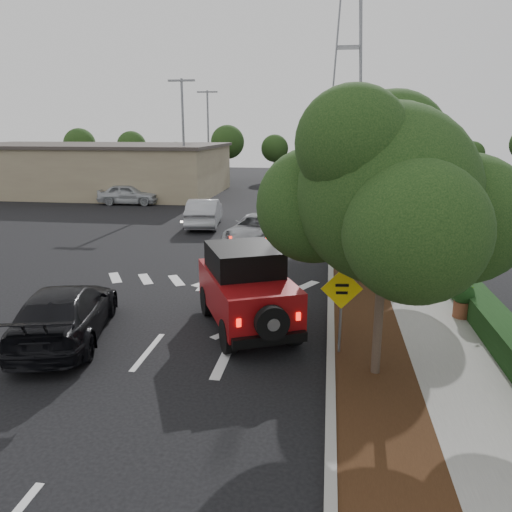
% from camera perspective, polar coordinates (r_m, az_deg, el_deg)
% --- Properties ---
extents(ground, '(120.00, 120.00, 0.00)m').
position_cam_1_polar(ground, '(13.20, -12.24, -10.64)').
color(ground, black).
rests_on(ground, ground).
extents(curb, '(0.20, 70.00, 0.15)m').
position_cam_1_polar(curb, '(23.78, 8.54, 1.05)').
color(curb, '#9E9B93').
rests_on(curb, ground).
extents(planting_strip, '(1.80, 70.00, 0.12)m').
position_cam_1_polar(planting_strip, '(23.81, 10.95, 0.93)').
color(planting_strip, black).
rests_on(planting_strip, ground).
extents(sidewalk, '(2.00, 70.00, 0.12)m').
position_cam_1_polar(sidewalk, '(23.98, 15.48, 0.76)').
color(sidewalk, gray).
rests_on(sidewalk, ground).
extents(hedge, '(0.80, 70.00, 0.80)m').
position_cam_1_polar(hedge, '(24.13, 18.83, 1.42)').
color(hedge, black).
rests_on(hedge, ground).
extents(commercial_building, '(22.00, 12.00, 4.00)m').
position_cam_1_polar(commercial_building, '(46.06, -18.29, 9.36)').
color(commercial_building, gray).
rests_on(commercial_building, ground).
extents(transmission_tower, '(7.00, 4.00, 28.00)m').
position_cam_1_polar(transmission_tower, '(59.43, 9.91, 8.92)').
color(transmission_tower, slate).
rests_on(transmission_tower, ground).
extents(street_tree_near, '(3.80, 3.80, 5.92)m').
position_cam_1_polar(street_tree_near, '(12.05, 13.40, -13.24)').
color(street_tree_near, black).
rests_on(street_tree_near, ground).
extents(street_tree_mid, '(3.20, 3.20, 5.32)m').
position_cam_1_polar(street_tree_mid, '(18.53, 11.63, -3.19)').
color(street_tree_mid, black).
rests_on(street_tree_mid, ground).
extents(street_tree_far, '(3.40, 3.40, 5.62)m').
position_cam_1_polar(street_tree_far, '(24.80, 10.85, 1.33)').
color(street_tree_far, black).
rests_on(street_tree_far, ground).
extents(light_pole_a, '(2.00, 0.22, 9.00)m').
position_cam_1_polar(light_pole_a, '(39.11, -8.04, 6.20)').
color(light_pole_a, slate).
rests_on(light_pole_a, ground).
extents(light_pole_b, '(2.00, 0.22, 9.00)m').
position_cam_1_polar(light_pole_b, '(50.87, -5.35, 8.16)').
color(light_pole_b, slate).
rests_on(light_pole_b, ground).
extents(red_jeep, '(3.52, 4.70, 2.30)m').
position_cam_1_polar(red_jeep, '(14.10, -1.29, -3.53)').
color(red_jeep, black).
rests_on(red_jeep, ground).
extents(silver_suv_ahead, '(3.04, 5.37, 1.41)m').
position_cam_1_polar(silver_suv_ahead, '(24.30, 0.11, 3.03)').
color(silver_suv_ahead, '#999BA1').
rests_on(silver_suv_ahead, ground).
extents(black_suv_oncoming, '(3.22, 5.43, 1.47)m').
position_cam_1_polar(black_suv_oncoming, '(14.32, -20.99, -6.07)').
color(black_suv_oncoming, black).
rests_on(black_suv_oncoming, ground).
extents(silver_sedan_oncoming, '(2.32, 5.02, 1.60)m').
position_cam_1_polar(silver_sedan_oncoming, '(28.86, -5.93, 4.96)').
color(silver_sedan_oncoming, '#A3A4AA').
rests_on(silver_sedan_oncoming, ground).
extents(parked_suv, '(4.52, 2.03, 1.51)m').
position_cam_1_polar(parked_suv, '(38.29, -14.38, 6.85)').
color(parked_suv, '#B6BABE').
rests_on(parked_suv, ground).
extents(speed_hump_sign, '(1.01, 0.15, 2.16)m').
position_cam_1_polar(speed_hump_sign, '(12.28, 9.73, -4.90)').
color(speed_hump_sign, slate).
rests_on(speed_hump_sign, ground).
extents(terracotta_planter, '(0.62, 0.62, 1.09)m').
position_cam_1_polar(terracotta_planter, '(15.78, 22.59, -4.36)').
color(terracotta_planter, brown).
rests_on(terracotta_planter, ground).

